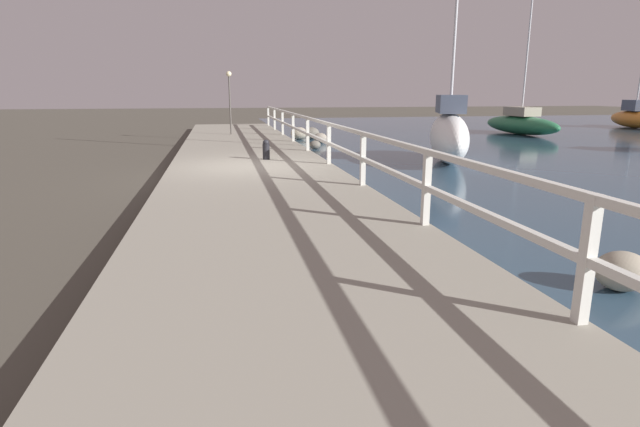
{
  "coord_description": "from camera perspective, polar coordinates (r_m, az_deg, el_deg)",
  "views": [
    {
      "loc": [
        -0.85,
        -13.05,
        2.16
      ],
      "look_at": [
        1.18,
        -3.05,
        -0.32
      ],
      "focal_mm": 28.0,
      "sensor_mm": 36.0,
      "label": 1
    }
  ],
  "objects": [
    {
      "name": "dock_walkway",
      "position": [
        13.23,
        -7.7,
        4.79
      ],
      "size": [
        4.28,
        36.0,
        0.29
      ],
      "color": "gray",
      "rests_on": "ground"
    },
    {
      "name": "boulder_far_strip",
      "position": [
        21.99,
        0.02,
        8.62
      ],
      "size": [
        0.59,
        0.53,
        0.44
      ],
      "color": "gray",
      "rests_on": "ground"
    },
    {
      "name": "boulder_near_dock",
      "position": [
        6.53,
        31.25,
        -5.65
      ],
      "size": [
        0.59,
        0.53,
        0.45
      ],
      "color": "gray",
      "rests_on": "ground"
    },
    {
      "name": "sailboat_white",
      "position": [
        16.38,
        14.51,
        8.79
      ],
      "size": [
        2.63,
        4.83,
        8.28
      ],
      "rotation": [
        0.0,
        0.0,
        -0.34
      ],
      "color": "white",
      "rests_on": "water_surface"
    },
    {
      "name": "railing",
      "position": [
        13.41,
        1.02,
        8.88
      ],
      "size": [
        0.1,
        32.5,
        1.1
      ],
      "color": "silver",
      "rests_on": "dock_walkway"
    },
    {
      "name": "sailboat_orange",
      "position": [
        37.14,
        32.29,
        9.28
      ],
      "size": [
        2.83,
        5.52,
        7.21
      ],
      "rotation": [
        0.0,
        0.0,
        -0.29
      ],
      "color": "orange",
      "rests_on": "water_surface"
    },
    {
      "name": "boulder_downstream",
      "position": [
        23.89,
        -0.99,
        9.17
      ],
      "size": [
        0.74,
        0.67,
        0.56
      ],
      "color": "#666056",
      "rests_on": "ground"
    },
    {
      "name": "boulder_water_edge",
      "position": [
        23.68,
        -2.42,
        9.14
      ],
      "size": [
        0.77,
        0.69,
        0.58
      ],
      "color": "gray",
      "rests_on": "ground"
    },
    {
      "name": "sailboat_green",
      "position": [
        28.66,
        21.96,
        9.54
      ],
      "size": [
        1.66,
        5.94,
        7.69
      ],
      "rotation": [
        0.0,
        0.0,
        0.04
      ],
      "color": "#236B42",
      "rests_on": "water_surface"
    },
    {
      "name": "boulder_mid_strip",
      "position": [
        19.66,
        -0.57,
        7.86
      ],
      "size": [
        0.44,
        0.4,
        0.33
      ],
      "color": "#666056",
      "rests_on": "ground"
    },
    {
      "name": "ground_plane",
      "position": [
        13.25,
        -7.68,
        4.18
      ],
      "size": [
        120.0,
        120.0,
        0.0
      ],
      "primitive_type": "plane",
      "color": "#4C473D"
    },
    {
      "name": "mooring_bollard",
      "position": [
        14.43,
        -6.18,
        7.29
      ],
      "size": [
        0.2,
        0.2,
        0.57
      ],
      "color": "black",
      "rests_on": "dock_walkway"
    },
    {
      "name": "dock_lamp",
      "position": [
        23.38,
        -10.32,
        13.81
      ],
      "size": [
        0.24,
        0.24,
        2.79
      ],
      "color": "#514C47",
      "rests_on": "dock_walkway"
    },
    {
      "name": "boulder_upstream",
      "position": [
        25.03,
        -2.07,
        9.07
      ],
      "size": [
        0.4,
        0.36,
        0.3
      ],
      "color": "gray",
      "rests_on": "ground"
    }
  ]
}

